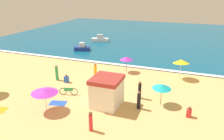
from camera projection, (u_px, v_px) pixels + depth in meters
ground_plane at (103, 83)px, 24.48m from camera, size 60.00×60.00×0.00m
ocean_water at (152, 36)px, 49.11m from camera, size 60.00×44.00×0.10m
wave_breaker_foam at (121, 65)px, 29.99m from camera, size 57.00×0.70×0.01m
lifeguard_cabana at (107, 91)px, 19.30m from camera, size 2.49×2.73×2.65m
beach_umbrella_0 at (162, 86)px, 19.34m from camera, size 2.25×2.26×1.98m
beach_umbrella_1 at (127, 58)px, 27.19m from camera, size 2.04×2.04×1.96m
beach_umbrella_2 at (44, 91)px, 18.39m from camera, size 3.09×3.09×1.98m
beach_umbrella_4 at (181, 61)px, 25.01m from camera, size 2.48×2.50×2.38m
parked_bicycle at (68, 91)px, 21.62m from camera, size 1.76×0.57×0.76m
beachgoer_0 at (140, 90)px, 20.79m from camera, size 0.43×0.43×1.72m
beachgoer_1 at (95, 70)px, 26.15m from camera, size 0.41×0.41×1.55m
beachgoer_2 at (57, 73)px, 24.96m from camera, size 0.41×0.41×1.84m
beachgoer_3 at (91, 121)px, 15.97m from camera, size 0.29×0.29×1.56m
beachgoer_4 at (189, 112)px, 17.84m from camera, size 0.39×0.39×0.93m
beachgoer_5 at (66, 79)px, 24.52m from camera, size 0.46×0.46×0.91m
beachgoer_6 at (139, 100)px, 18.96m from camera, size 0.45×0.45×1.63m
beach_towel_0 at (1, 110)px, 18.94m from camera, size 1.17×1.30×0.01m
beach_towel_1 at (58, 103)px, 20.11m from camera, size 1.70×1.30×0.01m
small_boat_0 at (82, 48)px, 36.98m from camera, size 2.71×1.90×1.31m
small_boat_1 at (100, 39)px, 43.25m from camera, size 3.44×1.85×1.38m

